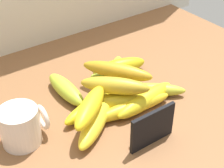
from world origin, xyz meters
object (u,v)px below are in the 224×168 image
at_px(chalkboard_sign, 152,129).
at_px(banana_12, 90,107).
at_px(banana_4, 95,123).
at_px(banana_11, 115,86).
at_px(banana_7, 132,107).
at_px(banana_10, 117,71).
at_px(banana_9, 117,75).
at_px(banana_1, 117,103).
at_px(banana_2, 116,85).
at_px(banana_0, 152,90).
at_px(banana_3, 91,106).
at_px(banana_6, 145,100).
at_px(banana_5, 66,89).
at_px(coffee_mug, 21,126).
at_px(banana_8, 119,67).

height_order(chalkboard_sign, banana_12, chalkboard_sign).
distance_m(chalkboard_sign, banana_4, 0.13).
bearing_deg(banana_11, banana_4, -153.68).
bearing_deg(banana_7, banana_10, 74.05).
height_order(banana_9, banana_10, banana_10).
height_order(banana_1, banana_2, banana_1).
xyz_separation_m(banana_0, banana_3, (-0.16, 0.03, 0.00)).
xyz_separation_m(banana_0, banana_11, (-0.10, 0.01, 0.05)).
xyz_separation_m(banana_0, banana_12, (-0.19, -0.02, 0.04)).
relative_size(banana_1, banana_12, 1.01).
bearing_deg(banana_11, banana_6, -32.80).
xyz_separation_m(banana_0, banana_5, (-0.18, 0.12, 0.00)).
distance_m(banana_2, banana_4, 0.15).
relative_size(coffee_mug, banana_5, 0.64).
height_order(banana_5, banana_10, banana_10).
bearing_deg(banana_11, coffee_mug, 174.82).
relative_size(coffee_mug, banana_1, 0.64).
relative_size(banana_2, banana_8, 1.01).
height_order(banana_1, banana_6, banana_1).
bearing_deg(banana_5, banana_12, -95.91).
height_order(banana_11, banana_12, banana_11).
bearing_deg(banana_0, banana_4, -172.07).
xyz_separation_m(banana_2, banana_5, (-0.11, 0.05, 0.00)).
xyz_separation_m(banana_3, banana_6, (0.12, -0.06, 0.00)).
bearing_deg(coffee_mug, banana_0, -5.99).
relative_size(banana_2, banana_4, 0.90).
bearing_deg(banana_0, banana_5, 145.93).
relative_size(banana_3, banana_10, 0.91).
bearing_deg(banana_8, banana_9, -137.45).
height_order(coffee_mug, banana_5, coffee_mug).
bearing_deg(banana_8, banana_10, -130.80).
height_order(banana_2, banana_7, banana_2).
bearing_deg(banana_5, banana_10, -23.61).
bearing_deg(banana_6, banana_4, -179.79).
height_order(chalkboard_sign, banana_5, chalkboard_sign).
distance_m(banana_1, banana_8, 0.16).
distance_m(chalkboard_sign, banana_7, 0.10).
height_order(banana_4, banana_7, banana_4).
height_order(banana_0, banana_11, banana_11).
distance_m(coffee_mug, banana_9, 0.30).
distance_m(banana_5, banana_6, 0.20).
relative_size(chalkboard_sign, coffee_mug, 1.13).
distance_m(banana_0, banana_2, 0.09).
bearing_deg(banana_6, banana_7, -178.18).
relative_size(banana_9, banana_10, 0.98).
height_order(banana_3, banana_11, banana_11).
xyz_separation_m(banana_1, banana_10, (0.05, 0.07, 0.04)).
xyz_separation_m(banana_3, banana_4, (-0.03, -0.06, 0.00)).
distance_m(chalkboard_sign, banana_2, 0.20).
relative_size(chalkboard_sign, banana_4, 0.65).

